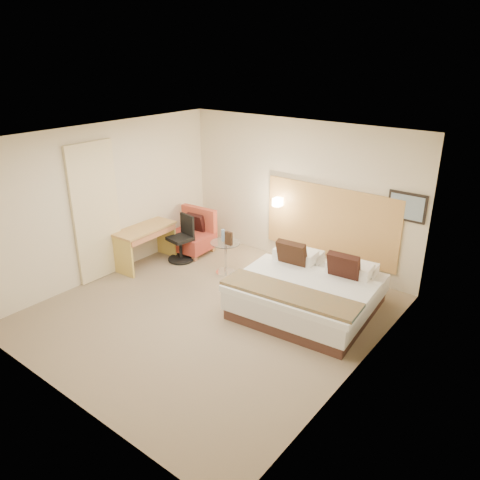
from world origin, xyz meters
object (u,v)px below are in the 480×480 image
Objects in this scene: side_table at (226,256)px; bed at (308,291)px; desk at (146,236)px; lounge_chair at (192,235)px; desk_chair at (182,242)px.

bed is at bearing -6.70° from side_table.
side_table is at bearing 24.37° from desk.
desk is at bearing -172.62° from bed.
desk reaches higher than side_table.
lounge_chair is at bearing 162.75° from side_table.
lounge_chair is 1.22m from side_table.
bed is 1.86m from side_table.
desk is at bearing -103.66° from lounge_chair.
bed reaches higher than lounge_chair.
desk is 1.38× the size of desk_chair.
lounge_chair is 1.06m from desk.
desk is 0.72m from desk_chair.
bed reaches higher than desk_chair.
bed is 2.43× the size of desk_chair.
desk is (-0.24, -1.00, 0.24)m from lounge_chair.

